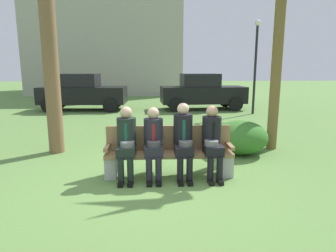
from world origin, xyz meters
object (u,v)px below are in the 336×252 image
Objects in this scene: park_bench at (169,152)px; seated_man_rightmost at (212,138)px; seated_man_leftmost at (126,139)px; parked_car_far at (202,92)px; shrub_mid_lawn at (240,137)px; shrub_near_bench at (222,133)px; street_lamp at (256,58)px; seated_man_centerright at (183,137)px; building_backdrop at (110,27)px; parked_car_near at (83,92)px; seated_man_centerleft at (154,140)px.

park_bench is 1.78× the size of seated_man_rightmost.
park_bench is 0.82m from seated_man_leftmost.
parked_car_far is (2.04, 8.67, 0.40)m from park_bench.
park_bench reaches higher than shrub_mid_lawn.
parked_car_far is at bearing 85.42° from shrub_near_bench.
parked_car_far is at bearing 142.71° from street_lamp.
park_bench is 8.92m from parked_car_far.
street_lamp reaches higher than seated_man_centerright.
parked_car_far is 2.89m from street_lamp.
park_bench is at bearing -103.26° from parked_car_far.
seated_man_centerright reaches higher than shrub_mid_lawn.
parked_car_near is at bearing -89.42° from building_backdrop.
shrub_mid_lawn is at bearing -92.62° from parked_car_far.
park_bench is 0.59× the size of street_lamp.
parked_car_near is at bearing 107.34° from seated_man_leftmost.
street_lamp is at bearing 62.92° from shrub_near_bench.
seated_man_centerleft reaches higher than shrub_near_bench.
building_backdrop is at bearing 90.58° from parked_car_near.
park_bench is 0.42m from seated_man_centerright.
building_backdrop reaches higher than seated_man_centerleft.
seated_man_leftmost is 1.52m from seated_man_rightmost.
seated_man_centerleft is (-0.28, -0.14, 0.27)m from park_bench.
shrub_near_bench is at bearing 56.72° from park_bench.
parked_car_far is at bearing 81.73° from seated_man_rightmost.
seated_man_centerleft is 9.12m from parked_car_far.
seated_man_rightmost is at bearing -107.32° from shrub_near_bench.
street_lamp is at bearing -11.86° from parked_car_near.
shrub_near_bench is 5.82m from street_lamp.
shrub_near_bench is (2.29, 2.48, -0.45)m from seated_man_leftmost.
seated_man_centerleft is at bearing -126.23° from shrub_near_bench.
seated_man_leftmost is 1.51× the size of shrub_near_bench.
parked_car_far reaches higher than seated_man_centerleft.
seated_man_leftmost is at bearing -179.67° from seated_man_centerright.
shrub_near_bench is 18.81m from building_backdrop.
shrub_near_bench is (1.82, 2.48, -0.44)m from seated_man_centerleft.
seated_man_leftmost is 3.41m from shrub_near_bench.
parked_car_near is at bearing 125.01° from shrub_mid_lawn.
seated_man_centerleft is 9.48m from parked_car_near.
shrub_mid_lawn is (1.46, 1.41, -0.36)m from seated_man_centerright.
seated_man_centerright is 0.33× the size of parked_car_far.
seated_man_leftmost is 2.86m from shrub_mid_lawn.
seated_man_centerleft is 0.94× the size of seated_man_centerright.
street_lamp is (1.97, -1.50, 1.51)m from parked_car_far.
seated_man_centerleft is at bearing -120.39° from street_lamp.
park_bench is 2.13m from shrub_mid_lawn.
seated_man_centerleft reaches higher than park_bench.
seated_man_rightmost reaches higher than shrub_near_bench.
seated_man_centerleft is at bearing -153.61° from park_bench.
parked_car_near is at bearing 179.11° from parked_car_far.
seated_man_centerleft is 8.64m from street_lamp.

